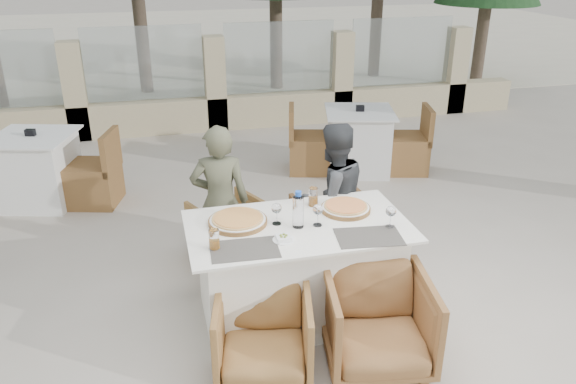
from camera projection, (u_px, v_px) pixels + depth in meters
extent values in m
plane|color=#BCB1A1|center=(298.00, 304.00, 4.45)|extent=(80.00, 80.00, 0.00)
cube|color=beige|center=(177.00, 39.00, 16.86)|extent=(30.00, 16.00, 0.01)
cube|color=#524D46|center=(245.00, 249.00, 3.70)|extent=(0.47, 0.33, 0.00)
cube|color=#4F4A44|center=(369.00, 237.00, 3.86)|extent=(0.48, 0.36, 0.00)
cylinder|color=#D2611C|center=(238.00, 220.00, 4.04)|extent=(0.56, 0.56, 0.06)
cylinder|color=#E84C1F|center=(346.00, 208.00, 4.24)|extent=(0.43, 0.43, 0.05)
cylinder|color=#ADCCE4|center=(298.00, 209.00, 3.95)|extent=(0.10, 0.10, 0.28)
cylinder|color=orange|center=(214.00, 239.00, 3.69)|extent=(0.08, 0.08, 0.14)
cylinder|color=orange|center=(313.00, 197.00, 4.30)|extent=(0.10, 0.10, 0.15)
imported|color=olive|center=(229.00, 229.00, 5.05)|extent=(0.78, 0.78, 0.54)
imported|color=brown|center=(335.00, 231.00, 4.94)|extent=(0.70, 0.72, 0.60)
imported|color=olive|center=(264.00, 333.00, 3.66)|extent=(0.74, 0.76, 0.58)
imported|color=brown|center=(378.00, 322.00, 3.73)|extent=(0.79, 0.81, 0.64)
imported|color=#595B42|center=(220.00, 202.00, 4.65)|extent=(0.53, 0.39, 1.32)
imported|color=#3C3E41|center=(332.00, 198.00, 4.73)|extent=(0.75, 0.65, 1.31)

